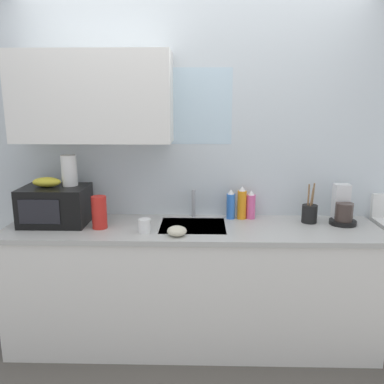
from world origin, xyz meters
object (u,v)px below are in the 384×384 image
(dish_soap_bottle_blue, at_px, (231,205))
(coffee_maker, at_px, (342,209))
(dish_soap_bottle_pink, at_px, (251,205))
(mug_white, at_px, (145,226))
(small_bowl, at_px, (177,231))
(paper_towel_roll, at_px, (69,170))
(microwave, at_px, (55,205))
(cereal_canister, at_px, (99,212))
(dish_soap_bottle_orange, at_px, (242,203))
(banana_bunch, at_px, (47,182))
(utensil_crock, at_px, (309,213))

(dish_soap_bottle_blue, bearing_deg, coffee_maker, -6.89)
(coffee_maker, relative_size, dish_soap_bottle_pink, 1.30)
(mug_white, height_order, small_bowl, mug_white)
(small_bowl, bearing_deg, paper_towel_roll, 159.13)
(small_bowl, bearing_deg, dish_soap_bottle_pink, 37.86)
(microwave, height_order, small_bowl, microwave)
(cereal_canister, bearing_deg, microwave, 163.87)
(coffee_maker, xyz_separation_m, dish_soap_bottle_pink, (-0.65, 0.10, -0.00))
(cereal_canister, bearing_deg, dish_soap_bottle_blue, 15.36)
(microwave, height_order, dish_soap_bottle_orange, microwave)
(banana_bunch, distance_m, cereal_canister, 0.45)
(microwave, distance_m, dish_soap_bottle_pink, 1.43)
(dish_soap_bottle_orange, height_order, utensil_crock, utensil_crock)
(dish_soap_bottle_pink, bearing_deg, small_bowl, -142.14)
(microwave, relative_size, coffee_maker, 1.64)
(utensil_crock, bearing_deg, dish_soap_bottle_blue, 171.49)
(banana_bunch, relative_size, utensil_crock, 0.68)
(coffee_maker, distance_m, cereal_canister, 1.73)
(coffee_maker, bearing_deg, utensil_crock, 177.13)
(dish_soap_bottle_orange, relative_size, dish_soap_bottle_pink, 1.15)
(microwave, distance_m, dish_soap_bottle_orange, 1.36)
(dish_soap_bottle_blue, xyz_separation_m, dish_soap_bottle_pink, (0.15, 0.01, -0.00))
(banana_bunch, distance_m, utensil_crock, 1.90)
(small_bowl, bearing_deg, dish_soap_bottle_blue, 46.79)
(utensil_crock, bearing_deg, dish_soap_bottle_pink, 167.41)
(dish_soap_bottle_orange, bearing_deg, coffee_maker, -7.57)
(coffee_maker, bearing_deg, dish_soap_bottle_pink, 170.82)
(banana_bunch, bearing_deg, dish_soap_bottle_pink, 6.32)
(dish_soap_bottle_blue, bearing_deg, cereal_canister, -164.64)
(microwave, relative_size, small_bowl, 3.54)
(banana_bunch, distance_m, dish_soap_bottle_orange, 1.42)
(dish_soap_bottle_orange, height_order, mug_white, dish_soap_bottle_orange)
(dish_soap_bottle_blue, relative_size, utensil_crock, 0.77)
(coffee_maker, distance_m, mug_white, 1.42)
(coffee_maker, bearing_deg, mug_white, -169.91)
(paper_towel_roll, distance_m, dish_soap_bottle_orange, 1.28)
(mug_white, xyz_separation_m, utensil_crock, (1.17, 0.26, 0.02))
(paper_towel_roll, xyz_separation_m, dish_soap_bottle_pink, (1.32, 0.11, -0.28))
(microwave, relative_size, dish_soap_bottle_pink, 2.13)
(microwave, xyz_separation_m, dish_soap_bottle_pink, (1.42, 0.16, -0.03))
(utensil_crock, xyz_separation_m, small_bowl, (-0.95, -0.32, -0.04))
(cereal_canister, bearing_deg, small_bowl, -15.34)
(dish_soap_bottle_blue, distance_m, cereal_canister, 0.96)
(dish_soap_bottle_orange, distance_m, mug_white, 0.77)
(paper_towel_roll, relative_size, dish_soap_bottle_orange, 0.88)
(banana_bunch, xyz_separation_m, mug_white, (0.72, -0.19, -0.26))
(dish_soap_bottle_blue, bearing_deg, small_bowl, -133.21)
(banana_bunch, bearing_deg, utensil_crock, 2.12)
(dish_soap_bottle_blue, xyz_separation_m, utensil_crock, (0.57, -0.08, -0.03))
(cereal_canister, xyz_separation_m, utensil_crock, (1.49, 0.17, -0.04))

